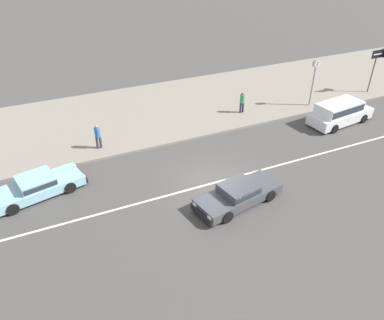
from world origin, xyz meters
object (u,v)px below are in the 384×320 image
(sedan_dark_grey_4, at_px, (238,194))
(pedestrian_mid_kerb, at_px, (242,101))
(sedan_pale_blue_2, at_px, (37,186))
(arrow_signboard, at_px, (382,56))
(street_clock, at_px, (315,73))
(pedestrian_near_clock, at_px, (98,135))
(minivan_white_1, at_px, (340,112))

(sedan_dark_grey_4, relative_size, pedestrian_mid_kerb, 3.10)
(sedan_pale_blue_2, distance_m, sedan_dark_grey_4, 10.14)
(arrow_signboard, bearing_deg, sedan_pale_blue_2, -173.37)
(sedan_pale_blue_2, bearing_deg, pedestrian_mid_kerb, 15.26)
(sedan_dark_grey_4, height_order, street_clock, street_clock)
(pedestrian_near_clock, xyz_separation_m, pedestrian_mid_kerb, (10.46, 0.80, -0.01))
(arrow_signboard, bearing_deg, minivan_white_1, -154.48)
(pedestrian_mid_kerb, bearing_deg, sedan_dark_grey_4, -121.60)
(sedan_pale_blue_2, distance_m, street_clock, 19.91)
(arrow_signboard, relative_size, pedestrian_near_clock, 2.18)
(sedan_pale_blue_2, bearing_deg, pedestrian_near_clock, 39.03)
(street_clock, xyz_separation_m, pedestrian_mid_kerb, (-5.30, 0.97, -1.62))
(street_clock, xyz_separation_m, pedestrian_near_clock, (-15.76, 0.18, -1.61))
(minivan_white_1, xyz_separation_m, pedestrian_near_clock, (-15.82, 3.15, 0.21))
(sedan_dark_grey_4, relative_size, arrow_signboard, 1.40)
(sedan_dark_grey_4, distance_m, arrow_signboard, 18.99)
(sedan_pale_blue_2, relative_size, street_clock, 1.43)
(sedan_dark_grey_4, height_order, pedestrian_mid_kerb, pedestrian_mid_kerb)
(pedestrian_mid_kerb, bearing_deg, pedestrian_near_clock, -175.65)
(sedan_pale_blue_2, relative_size, pedestrian_near_clock, 3.15)
(pedestrian_near_clock, bearing_deg, arrow_signboard, -0.18)
(sedan_dark_grey_4, xyz_separation_m, arrow_signboard, (17.14, 7.80, 2.49))
(street_clock, bearing_deg, arrow_signboard, 0.92)
(pedestrian_near_clock, relative_size, pedestrian_mid_kerb, 1.01)
(arrow_signboard, bearing_deg, sedan_dark_grey_4, -155.53)
(street_clock, bearing_deg, pedestrian_mid_kerb, 169.61)
(sedan_pale_blue_2, height_order, street_clock, street_clock)
(sedan_dark_grey_4, relative_size, pedestrian_near_clock, 3.06)
(pedestrian_near_clock, bearing_deg, street_clock, -0.64)
(sedan_pale_blue_2, xyz_separation_m, street_clock, (19.58, 2.93, 2.13))
(sedan_pale_blue_2, height_order, pedestrian_mid_kerb, pedestrian_mid_kerb)
(street_clock, height_order, pedestrian_mid_kerb, street_clock)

